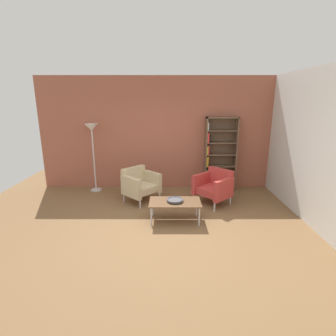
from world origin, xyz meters
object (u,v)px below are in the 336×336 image
Objects in this scene: floor_lamp_torchiere at (93,135)px; armchair_spare_guest at (215,186)px; decorative_bowl at (176,200)px; armchair_by_bookshelf at (141,184)px; bookshelf_tall at (220,155)px; coffee_table_low at (176,203)px.

armchair_spare_guest is at bearing -16.44° from floor_lamp_torchiere.
armchair_by_bookshelf reaches higher than decorative_bowl.
bookshelf_tall is 3.26m from floor_lamp_torchiere.
bookshelf_tall is 2.29m from coffee_table_low.
bookshelf_tall is at bearing 122.91° from armchair_spare_guest.
decorative_bowl is 0.18× the size of floor_lamp_torchiere.
bookshelf_tall is 2.21m from armchair_by_bookshelf.
armchair_spare_guest reaches higher than decorative_bowl.
armchair_spare_guest is at bearing -104.74° from bookshelf_tall.
coffee_table_low is 1.05× the size of armchair_by_bookshelf.
bookshelf_tall reaches higher than decorative_bowl.
armchair_by_bookshelf is at bearing 127.56° from decorative_bowl.
decorative_bowl is (0.00, -0.00, 0.07)m from coffee_table_low.
armchair_spare_guest is 0.55× the size of floor_lamp_torchiere.
floor_lamp_torchiere is at bearing 139.19° from decorative_bowl.
coffee_table_low is 1.30m from armchair_by_bookshelf.
floor_lamp_torchiere reaches higher than armchair_spare_guest.
coffee_table_low is 1.05× the size of armchair_spare_guest.
coffee_table_low is at bearing -98.57° from armchair_by_bookshelf.
bookshelf_tall is 2.00× the size of armchair_spare_guest.
floor_lamp_torchiere reaches higher than decorative_bowl.
armchair_spare_guest is (0.92, 0.89, -0.02)m from decorative_bowl.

